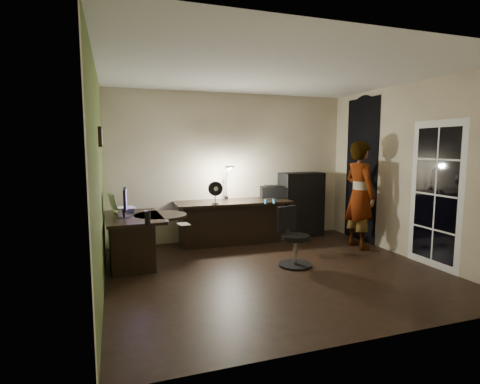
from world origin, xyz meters
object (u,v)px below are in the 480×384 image
object	(u,v)px
office_chair	(295,237)
cabinet	(301,204)
desk_left	(134,240)
person	(360,195)
desk_right	(233,222)
monitor	(124,208)

from	to	relation	value
office_chair	cabinet	bearing A→B (deg)	42.84
desk_left	person	xyz separation A→B (m)	(3.70, -0.27, 0.55)
desk_right	office_chair	size ratio (longest dim) A/B	2.39
monitor	desk_right	bearing A→B (deg)	25.38
desk_left	cabinet	world-z (taller)	cabinet
desk_left	office_chair	world-z (taller)	office_chair
monitor	person	size ratio (longest dim) A/B	0.26
desk_right	cabinet	world-z (taller)	cabinet
desk_right	office_chair	distance (m)	1.59
monitor	person	distance (m)	3.83
cabinet	monitor	bearing A→B (deg)	-167.71
desk_right	monitor	world-z (taller)	monitor
cabinet	office_chair	world-z (taller)	cabinet
cabinet	desk_left	bearing A→B (deg)	-168.57
desk_left	desk_right	size ratio (longest dim) A/B	0.61
monitor	person	world-z (taller)	person
desk_right	cabinet	size ratio (longest dim) A/B	1.66
monitor	cabinet	bearing A→B (deg)	18.46
desk_left	cabinet	size ratio (longest dim) A/B	1.02
person	monitor	bearing A→B (deg)	85.73
desk_right	monitor	bearing A→B (deg)	-156.99
desk_right	cabinet	distance (m)	1.46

